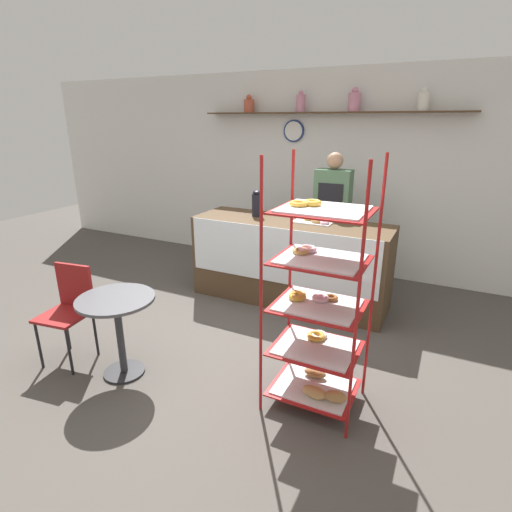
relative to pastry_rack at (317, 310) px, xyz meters
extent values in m
plane|color=#4C4742|center=(-0.86, 0.26, -0.78)|extent=(14.00, 14.00, 0.00)
cube|color=white|center=(-0.86, 2.94, 0.57)|extent=(10.00, 0.06, 2.70)
cube|color=#4C331E|center=(-0.86, 2.79, 1.37)|extent=(3.50, 0.24, 0.02)
cylinder|color=#B24C33|center=(-1.98, 2.79, 1.46)|extent=(0.15, 0.15, 0.17)
sphere|color=#B24C33|center=(-1.98, 2.79, 1.57)|extent=(0.08, 0.08, 0.08)
cylinder|color=#CC7F99|center=(-1.22, 2.79, 1.48)|extent=(0.12, 0.12, 0.21)
sphere|color=#CC7F99|center=(-1.22, 2.79, 1.61)|extent=(0.07, 0.07, 0.07)
cylinder|color=#CC7F99|center=(-0.51, 2.79, 1.49)|extent=(0.15, 0.15, 0.22)
sphere|color=#CC7F99|center=(-0.51, 2.79, 1.62)|extent=(0.08, 0.08, 0.08)
cylinder|color=silver|center=(0.29, 2.79, 1.48)|extent=(0.13, 0.13, 0.21)
sphere|color=silver|center=(0.29, 2.79, 1.61)|extent=(0.07, 0.07, 0.07)
cylinder|color=navy|center=(-1.34, 2.89, 1.13)|extent=(0.29, 0.03, 0.29)
cylinder|color=white|center=(-1.34, 2.87, 1.13)|extent=(0.25, 0.00, 0.25)
cube|color=#4C3823|center=(-0.86, 1.63, -0.29)|extent=(2.27, 0.70, 0.97)
cube|color=silver|center=(-0.86, 1.28, -0.12)|extent=(2.18, 0.01, 0.62)
cylinder|color=#A51919|center=(-0.32, -0.27, 0.15)|extent=(0.02, 0.02, 1.86)
cylinder|color=#A51919|center=(0.33, -0.27, 0.15)|extent=(0.02, 0.02, 1.86)
cylinder|color=#A51919|center=(-0.32, 0.26, 0.15)|extent=(0.02, 0.02, 1.86)
cylinder|color=#A51919|center=(0.33, 0.26, 0.15)|extent=(0.02, 0.02, 1.86)
cube|color=#A51919|center=(0.00, 0.00, -0.66)|extent=(0.62, 0.51, 0.01)
cube|color=silver|center=(0.00, 0.00, -0.65)|extent=(0.55, 0.45, 0.01)
ellipsoid|color=#B27F47|center=(0.20, -0.11, -0.60)|extent=(0.17, 0.11, 0.09)
ellipsoid|color=tan|center=(0.04, -0.11, -0.61)|extent=(0.18, 0.10, 0.07)
ellipsoid|color=tan|center=(0.05, -0.13, -0.60)|extent=(0.20, 0.12, 0.08)
ellipsoid|color=#B27F47|center=(-0.02, 0.11, -0.61)|extent=(0.18, 0.09, 0.07)
cube|color=#A51919|center=(0.00, 0.00, -0.31)|extent=(0.62, 0.51, 0.01)
cube|color=silver|center=(0.00, 0.00, -0.30)|extent=(0.55, 0.45, 0.01)
torus|color=silver|center=(-0.02, 0.14, -0.28)|extent=(0.13, 0.13, 0.03)
torus|color=gold|center=(-0.03, 0.10, -0.28)|extent=(0.14, 0.14, 0.04)
cube|color=#A51919|center=(0.00, 0.00, 0.03)|extent=(0.62, 0.51, 0.01)
cube|color=silver|center=(0.00, 0.00, 0.04)|extent=(0.55, 0.45, 0.01)
torus|color=#EAB2C1|center=(0.00, 0.06, 0.07)|extent=(0.12, 0.12, 0.04)
torus|color=brown|center=(0.06, 0.11, 0.06)|extent=(0.10, 0.10, 0.03)
torus|color=tan|center=(-0.17, 0.05, 0.06)|extent=(0.12, 0.12, 0.03)
torus|color=gold|center=(-0.16, 0.01, 0.07)|extent=(0.12, 0.12, 0.04)
cube|color=#A51919|center=(0.00, 0.00, 0.37)|extent=(0.62, 0.51, 0.01)
cube|color=silver|center=(0.00, 0.00, 0.39)|extent=(0.55, 0.45, 0.01)
torus|color=tan|center=(-0.15, 0.04, 0.41)|extent=(0.12, 0.12, 0.03)
torus|color=#EAB2C1|center=(-0.13, 0.10, 0.41)|extent=(0.13, 0.13, 0.03)
cube|color=#A51919|center=(0.00, 0.00, 0.72)|extent=(0.62, 0.51, 0.01)
cube|color=silver|center=(0.00, 0.00, 0.73)|extent=(0.55, 0.45, 0.01)
torus|color=gold|center=(-0.17, -0.01, 0.75)|extent=(0.13, 0.13, 0.03)
torus|color=gold|center=(-0.09, 0.04, 0.76)|extent=(0.12, 0.12, 0.04)
cube|color=#282833|center=(-0.54, 2.17, -0.31)|extent=(0.25, 0.19, 0.93)
cube|color=#4C7051|center=(-0.54, 2.17, 0.44)|extent=(0.42, 0.22, 0.58)
cube|color=black|center=(-0.54, 2.05, 0.34)|extent=(0.30, 0.01, 0.48)
sphere|color=tan|center=(-0.54, 2.17, 0.83)|extent=(0.19, 0.19, 0.19)
cylinder|color=#262628|center=(-1.57, -0.38, -0.77)|extent=(0.34, 0.34, 0.02)
cylinder|color=#333338|center=(-1.57, -0.38, -0.43)|extent=(0.06, 0.06, 0.66)
cylinder|color=#4C4C51|center=(-1.57, -0.38, -0.09)|extent=(0.62, 0.62, 0.02)
cylinder|color=black|center=(-2.26, -0.64, -0.56)|extent=(0.02, 0.02, 0.44)
cylinder|color=black|center=(-1.94, -0.59, -0.56)|extent=(0.02, 0.02, 0.44)
cylinder|color=black|center=(-2.31, -0.32, -0.56)|extent=(0.02, 0.02, 0.44)
cylinder|color=black|center=(-1.99, -0.27, -0.56)|extent=(0.02, 0.02, 0.44)
cube|color=maroon|center=(-2.12, -0.46, -0.32)|extent=(0.43, 0.43, 0.03)
cube|color=maroon|center=(-2.15, -0.28, -0.11)|extent=(0.36, 0.08, 0.40)
cylinder|color=black|center=(-1.31, 1.68, 0.33)|extent=(0.12, 0.12, 0.27)
ellipsoid|color=black|center=(-1.31, 1.68, 0.48)|extent=(0.10, 0.10, 0.05)
cube|color=white|center=(-0.61, 1.71, 0.20)|extent=(0.43, 0.29, 0.01)
torus|color=silver|center=(-0.56, 1.65, 0.22)|extent=(0.11, 0.11, 0.03)
torus|color=tan|center=(-0.56, 1.66, 0.22)|extent=(0.13, 0.13, 0.03)
torus|color=#EAB2C1|center=(-0.46, 1.63, 0.22)|extent=(0.10, 0.10, 0.03)
torus|color=silver|center=(-0.58, 1.75, 0.22)|extent=(0.10, 0.10, 0.03)
torus|color=gold|center=(-0.67, 1.73, 0.22)|extent=(0.13, 0.13, 0.04)
torus|color=silver|center=(-0.59, 1.71, 0.22)|extent=(0.12, 0.12, 0.03)
camera|label=1|loc=(0.75, -2.49, 1.28)|focal=28.00mm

